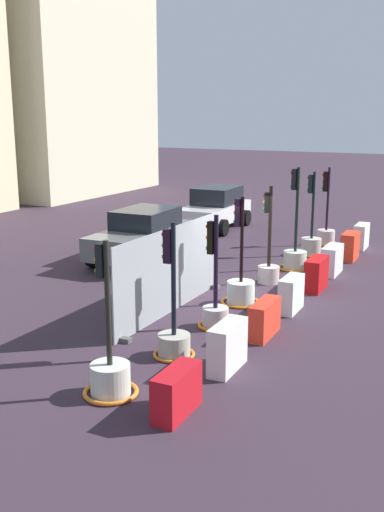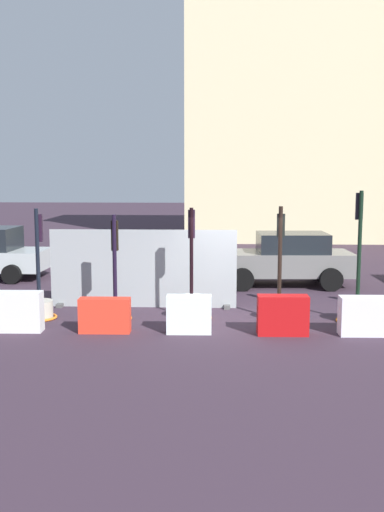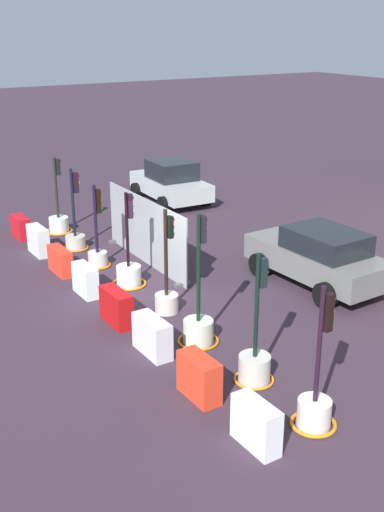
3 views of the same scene
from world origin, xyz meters
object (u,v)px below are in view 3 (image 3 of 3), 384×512
Objects in this scene: construction_barrier_5 at (152,336)px; traffic_light_7 at (315,405)px; car_silver_hatchback at (171,182)px; traffic_light_3 at (129,272)px; car_grey_saloon at (319,256)px; construction_barrier_3 at (85,280)px; traffic_light_2 at (98,253)px; construction_barrier_4 at (116,307)px; traffic_light_6 at (255,362)px; construction_barrier_6 at (199,377)px; construction_barrier_2 at (60,261)px; traffic_light_1 at (75,236)px; construction_barrier_1 at (38,241)px; construction_barrier_7 at (256,425)px; construction_barrier_0 at (21,227)px; traffic_light_0 at (59,221)px; traffic_light_5 at (199,325)px; traffic_light_4 at (167,293)px.

traffic_light_7 is at bearing 17.42° from construction_barrier_5.
traffic_light_3 is at bearing -37.28° from car_silver_hatchback.
construction_barrier_3 is at bearing -114.91° from car_grey_saloon.
construction_barrier_3 is at bearing -89.75° from traffic_light_3.
construction_barrier_5 is (3.91, -1.33, 0.03)m from traffic_light_3.
construction_barrier_4 is (3.94, -1.22, 0.01)m from traffic_light_2.
construction_barrier_6 is at bearing -93.02° from traffic_light_6.
traffic_light_6 is at bearing 9.25° from construction_barrier_2.
construction_barrier_6 is at bearing -7.36° from traffic_light_1.
construction_barrier_7 is at bearing -0.06° from construction_barrier_1.
construction_barrier_6 is (6.00, -1.39, 0.05)m from traffic_light_3.
construction_barrier_0 is (-5.81, -1.33, -0.02)m from traffic_light_3.
construction_barrier_2 is (1.85, -1.22, -0.05)m from traffic_light_1.
traffic_light_2 reaches higher than construction_barrier_1.
traffic_light_2 is 0.61× the size of car_silver_hatchback.
construction_barrier_6 reaches higher than construction_barrier_3.
traffic_light_7 is 0.64× the size of car_grey_saloon.
construction_barrier_1 is 1.07× the size of construction_barrier_7.
traffic_light_0 reaches higher than construction_barrier_7.
traffic_light_1 is 1.23m from construction_barrier_1.
traffic_light_2 is 2.34m from construction_barrier_1.
construction_barrier_0 is at bearing -179.97° from construction_barrier_5.
traffic_light_6 reaches higher than traffic_light_0.
construction_barrier_4 is (3.97, -0.02, 0.05)m from construction_barrier_2.
construction_barrier_4 is (5.95, -0.01, -0.02)m from construction_barrier_1.
traffic_light_1 is 0.86× the size of traffic_light_5.
traffic_light_3 is at bearing 161.23° from construction_barrier_5.
traffic_light_1 is 11.68m from construction_barrier_7.
traffic_light_4 is 2.70× the size of construction_barrier_7.
traffic_light_2 is 0.82× the size of traffic_light_5.
traffic_light_6 is 2.59× the size of construction_barrier_1.
construction_barrier_4 is at bearing -1.02° from construction_barrier_3.
traffic_light_1 reaches higher than construction_barrier_3.
traffic_light_6 reaches higher than traffic_light_4.
construction_barrier_2 is at bearing -170.75° from traffic_light_6.
traffic_light_7 is 2.59× the size of construction_barrier_1.
construction_barrier_2 is (1.97, 0.00, -0.07)m from construction_barrier_1.
construction_barrier_1 is 1.06× the size of construction_barrier_6.
traffic_light_3 is at bearing 179.56° from traffic_light_7.
traffic_light_7 reaches higher than traffic_light_1.
traffic_light_0 is 7.86m from traffic_light_4.
construction_barrier_2 is 3.97m from construction_barrier_4.
traffic_light_5 is 12.60m from car_silver_hatchback.
traffic_light_1 is at bearing -143.83° from car_grey_saloon.
traffic_light_0 is 0.99× the size of traffic_light_3.
traffic_light_6 is 2.52× the size of construction_barrier_4.
traffic_light_4 is at bearing -97.86° from car_grey_saloon.
construction_barrier_5 is 0.28× the size of car_silver_hatchback.
traffic_light_1 reaches higher than car_grey_saloon.
traffic_light_3 is 0.96× the size of traffic_light_7.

